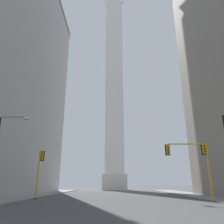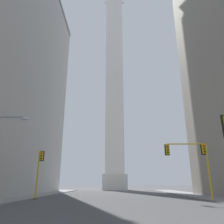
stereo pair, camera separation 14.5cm
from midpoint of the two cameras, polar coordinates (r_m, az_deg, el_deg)
name	(u,v)px [view 2 (the right image)]	position (r m, az deg, el deg)	size (l,w,h in m)	color
obelisk	(114,78)	(75.17, 0.68, 8.98)	(7.09, 7.09, 74.45)	silver
traffic_light_mid_right	(193,156)	(27.91, 20.65, -10.75)	(5.10, 0.50, 6.50)	yellow
traffic_light_mid_left	(39,167)	(31.09, -18.31, -13.38)	(0.78, 0.50, 6.09)	yellow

